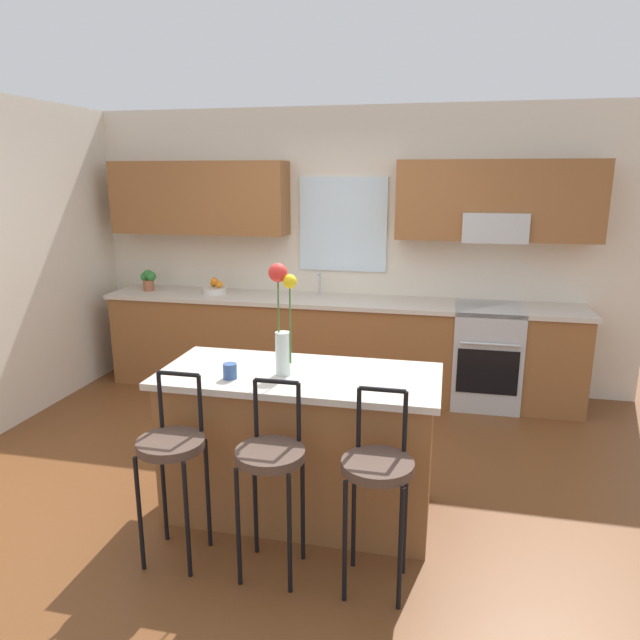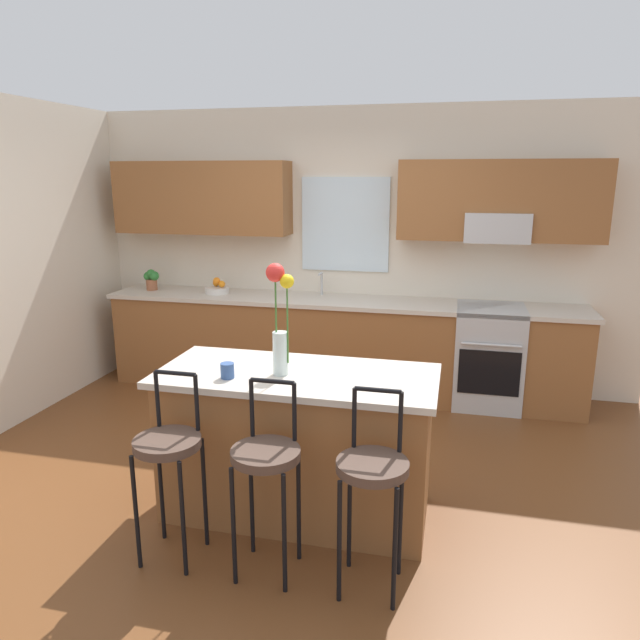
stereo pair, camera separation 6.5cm
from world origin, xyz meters
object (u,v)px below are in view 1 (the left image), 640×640
object	(u,v)px
flower_vase	(282,318)
bar_stool_far	(378,474)
fruit_bowl_oranges	(215,289)
kitchen_island	(300,443)
bar_stool_near	(172,452)
potted_plant_small	(148,279)
mug_ceramic	(230,371)
bar_stool_middle	(271,462)
oven_range	(486,356)

from	to	relation	value
flower_vase	bar_stool_far	bearing A→B (deg)	-40.28
fruit_bowl_oranges	bar_stool_far	bearing A→B (deg)	-54.17
kitchen_island	flower_vase	xyz separation A→B (m)	(-0.08, -0.05, 0.80)
bar_stool_near	potted_plant_small	world-z (taller)	potted_plant_small
mug_ceramic	kitchen_island	bearing A→B (deg)	26.47
bar_stool_middle	flower_vase	size ratio (longest dim) A/B	1.57
bar_stool_far	flower_vase	size ratio (longest dim) A/B	1.57
bar_stool_near	bar_stool_far	size ratio (longest dim) A/B	1.00
bar_stool_near	flower_vase	size ratio (longest dim) A/B	1.57
fruit_bowl_oranges	bar_stool_near	bearing A→B (deg)	-72.32
fruit_bowl_oranges	bar_stool_middle	bearing A→B (deg)	-62.51
flower_vase	bar_stool_middle	bearing A→B (deg)	-81.21
flower_vase	mug_ceramic	distance (m)	0.43
bar_stool_near	fruit_bowl_oranges	world-z (taller)	fruit_bowl_oranges
oven_range	kitchen_island	distance (m)	2.44
bar_stool_near	flower_vase	distance (m)	0.95
bar_stool_middle	fruit_bowl_oranges	xyz separation A→B (m)	(-1.42, 2.73, 0.33)
oven_range	bar_stool_far	size ratio (longest dim) A/B	0.88
flower_vase	mug_ceramic	size ratio (longest dim) A/B	7.38
kitchen_island	mug_ceramic	distance (m)	0.65
potted_plant_small	fruit_bowl_oranges	bearing A→B (deg)	0.27
kitchen_island	potted_plant_small	size ratio (longest dim) A/B	7.80
potted_plant_small	oven_range	bearing A→B (deg)	-0.42
fruit_bowl_oranges	flower_vase	bearing A→B (deg)	-58.63
kitchen_island	fruit_bowl_oranges	bearing A→B (deg)	123.58
oven_range	bar_stool_near	bearing A→B (deg)	-123.28
kitchen_island	fruit_bowl_oranges	world-z (taller)	fruit_bowl_oranges
kitchen_island	flower_vase	bearing A→B (deg)	-147.26
bar_stool_middle	fruit_bowl_oranges	size ratio (longest dim) A/B	4.34
oven_range	potted_plant_small	world-z (taller)	potted_plant_small
flower_vase	fruit_bowl_oranges	world-z (taller)	flower_vase
bar_stool_far	mug_ceramic	distance (m)	1.06
flower_vase	oven_range	bearing A→B (deg)	58.90
oven_range	mug_ceramic	world-z (taller)	mug_ceramic
mug_ceramic	fruit_bowl_oranges	bearing A→B (deg)	114.42
oven_range	flower_vase	bearing A→B (deg)	-121.10
bar_stool_middle	bar_stool_near	bearing A→B (deg)	180.00
bar_stool_near	fruit_bowl_oranges	xyz separation A→B (m)	(-0.87, 2.73, 0.33)
bar_stool_near	mug_ceramic	xyz separation A→B (m)	(0.18, 0.41, 0.33)
flower_vase	bar_stool_near	bearing A→B (deg)	-131.04
bar_stool_near	bar_stool_far	xyz separation A→B (m)	(1.10, 0.00, 0.00)
fruit_bowl_oranges	potted_plant_small	size ratio (longest dim) A/B	1.12
oven_range	mug_ceramic	bearing A→B (deg)	-124.71
kitchen_island	bar_stool_far	distance (m)	0.82
bar_stool_near	potted_plant_small	xyz separation A→B (m)	(-1.59, 2.72, 0.40)
bar_stool_far	fruit_bowl_oranges	bearing A→B (deg)	125.83
kitchen_island	fruit_bowl_oranges	xyz separation A→B (m)	(-1.42, 2.14, 0.50)
bar_stool_middle	fruit_bowl_oranges	world-z (taller)	fruit_bowl_oranges
bar_stool_middle	bar_stool_far	bearing A→B (deg)	0.00
kitchen_island	bar_stool_near	bearing A→B (deg)	-133.00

